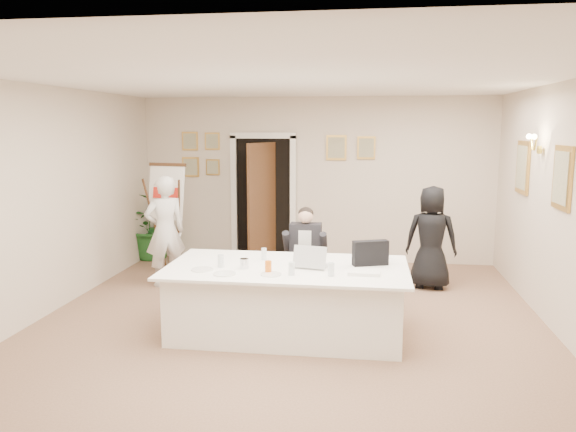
{
  "coord_description": "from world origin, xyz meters",
  "views": [
    {
      "loc": [
        0.88,
        -6.04,
        2.3
      ],
      "look_at": [
        -0.06,
        0.6,
        1.23
      ],
      "focal_mm": 35.0,
      "sensor_mm": 36.0,
      "label": 1
    }
  ],
  "objects_px": {
    "conference_table": "(287,299)",
    "laptop": "(311,254)",
    "seated_man": "(305,255)",
    "oj_glass": "(268,267)",
    "standing_man": "(165,231)",
    "paper_stack": "(364,272)",
    "standing_woman": "(431,237)",
    "laptop_bag": "(370,253)",
    "steel_jug": "(244,264)",
    "flip_chart": "(170,223)",
    "potted_palm": "(154,225)"
  },
  "relations": [
    {
      "from": "conference_table",
      "to": "seated_man",
      "type": "relative_size",
      "value": 2.06
    },
    {
      "from": "paper_stack",
      "to": "standing_woman",
      "type": "bearing_deg",
      "value": 67.74
    },
    {
      "from": "standing_woman",
      "to": "laptop",
      "type": "relative_size",
      "value": 3.91
    },
    {
      "from": "conference_table",
      "to": "oj_glass",
      "type": "relative_size",
      "value": 20.44
    },
    {
      "from": "oj_glass",
      "to": "standing_man",
      "type": "bearing_deg",
      "value": 133.25
    },
    {
      "from": "steel_jug",
      "to": "potted_palm",
      "type": "bearing_deg",
      "value": 124.65
    },
    {
      "from": "steel_jug",
      "to": "seated_man",
      "type": "bearing_deg",
      "value": 67.58
    },
    {
      "from": "standing_man",
      "to": "laptop",
      "type": "xyz_separation_m",
      "value": [
        2.29,
        -1.65,
        0.11
      ]
    },
    {
      "from": "conference_table",
      "to": "oj_glass",
      "type": "bearing_deg",
      "value": -115.63
    },
    {
      "from": "seated_man",
      "to": "laptop_bag",
      "type": "xyz_separation_m",
      "value": [
        0.83,
        -0.93,
        0.27
      ]
    },
    {
      "from": "paper_stack",
      "to": "laptop",
      "type": "bearing_deg",
      "value": 158.25
    },
    {
      "from": "standing_woman",
      "to": "potted_palm",
      "type": "xyz_separation_m",
      "value": [
        -4.6,
        1.2,
        -0.15
      ]
    },
    {
      "from": "standing_woman",
      "to": "steel_jug",
      "type": "xyz_separation_m",
      "value": [
        -2.22,
        -2.24,
        0.09
      ]
    },
    {
      "from": "seated_man",
      "to": "laptop_bag",
      "type": "distance_m",
      "value": 1.28
    },
    {
      "from": "conference_table",
      "to": "laptop",
      "type": "distance_m",
      "value": 0.58
    },
    {
      "from": "flip_chart",
      "to": "potted_palm",
      "type": "bearing_deg",
      "value": 125.01
    },
    {
      "from": "potted_palm",
      "to": "oj_glass",
      "type": "bearing_deg",
      "value": -53.37
    },
    {
      "from": "laptop_bag",
      "to": "seated_man",
      "type": "bearing_deg",
      "value": 111.73
    },
    {
      "from": "laptop",
      "to": "oj_glass",
      "type": "xyz_separation_m",
      "value": [
        -0.42,
        -0.34,
        -0.07
      ]
    },
    {
      "from": "seated_man",
      "to": "conference_table",
      "type": "bearing_deg",
      "value": -93.79
    },
    {
      "from": "potted_palm",
      "to": "laptop",
      "type": "bearing_deg",
      "value": -46.48
    },
    {
      "from": "conference_table",
      "to": "standing_man",
      "type": "bearing_deg",
      "value": 140.46
    },
    {
      "from": "laptop",
      "to": "potted_palm",
      "type": "bearing_deg",
      "value": 144.9
    },
    {
      "from": "laptop_bag",
      "to": "steel_jug",
      "type": "xyz_separation_m",
      "value": [
        -1.36,
        -0.34,
        -0.08
      ]
    },
    {
      "from": "oj_glass",
      "to": "steel_jug",
      "type": "height_order",
      "value": "oj_glass"
    },
    {
      "from": "flip_chart",
      "to": "oj_glass",
      "type": "xyz_separation_m",
      "value": [
        2.05,
        -2.71,
        0.05
      ]
    },
    {
      "from": "conference_table",
      "to": "laptop_bag",
      "type": "relative_size",
      "value": 6.7
    },
    {
      "from": "seated_man",
      "to": "oj_glass",
      "type": "distance_m",
      "value": 1.46
    },
    {
      "from": "laptop",
      "to": "steel_jug",
      "type": "relative_size",
      "value": 3.44
    },
    {
      "from": "laptop",
      "to": "paper_stack",
      "type": "xyz_separation_m",
      "value": [
        0.58,
        -0.23,
        -0.12
      ]
    },
    {
      "from": "flip_chart",
      "to": "standing_man",
      "type": "distance_m",
      "value": 0.74
    },
    {
      "from": "standing_woman",
      "to": "laptop_bag",
      "type": "xyz_separation_m",
      "value": [
        -0.87,
        -1.89,
        0.17
      ]
    },
    {
      "from": "standing_woman",
      "to": "paper_stack",
      "type": "relative_size",
      "value": 4.44
    },
    {
      "from": "laptop",
      "to": "flip_chart",
      "type": "bearing_deg",
      "value": 147.56
    },
    {
      "from": "conference_table",
      "to": "standing_man",
      "type": "distance_m",
      "value": 2.65
    },
    {
      "from": "standing_man",
      "to": "steel_jug",
      "type": "bearing_deg",
      "value": 96.33
    },
    {
      "from": "laptop_bag",
      "to": "paper_stack",
      "type": "xyz_separation_m",
      "value": [
        -0.06,
        -0.39,
        -0.12
      ]
    },
    {
      "from": "flip_chart",
      "to": "laptop_bag",
      "type": "distance_m",
      "value": 3.82
    },
    {
      "from": "seated_man",
      "to": "oj_glass",
      "type": "xyz_separation_m",
      "value": [
        -0.23,
        -1.43,
        0.2
      ]
    },
    {
      "from": "seated_man",
      "to": "standing_man",
      "type": "relative_size",
      "value": 0.8
    },
    {
      "from": "seated_man",
      "to": "laptop",
      "type": "relative_size",
      "value": 3.4
    },
    {
      "from": "potted_palm",
      "to": "laptop",
      "type": "height_order",
      "value": "potted_palm"
    },
    {
      "from": "seated_man",
      "to": "standing_woman",
      "type": "bearing_deg",
      "value": 29.95
    },
    {
      "from": "potted_palm",
      "to": "laptop_bag",
      "type": "bearing_deg",
      "value": -39.66
    },
    {
      "from": "standing_man",
      "to": "potted_palm",
      "type": "distance_m",
      "value": 1.8
    },
    {
      "from": "steel_jug",
      "to": "standing_woman",
      "type": "bearing_deg",
      "value": 45.15
    },
    {
      "from": "standing_woman",
      "to": "paper_stack",
      "type": "xyz_separation_m",
      "value": [
        -0.93,
        -2.28,
        0.05
      ]
    },
    {
      "from": "conference_table",
      "to": "laptop_bag",
      "type": "distance_m",
      "value": 1.06
    },
    {
      "from": "laptop_bag",
      "to": "steel_jug",
      "type": "distance_m",
      "value": 1.4
    },
    {
      "from": "laptop",
      "to": "oj_glass",
      "type": "bearing_deg",
      "value": -129.34
    }
  ]
}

